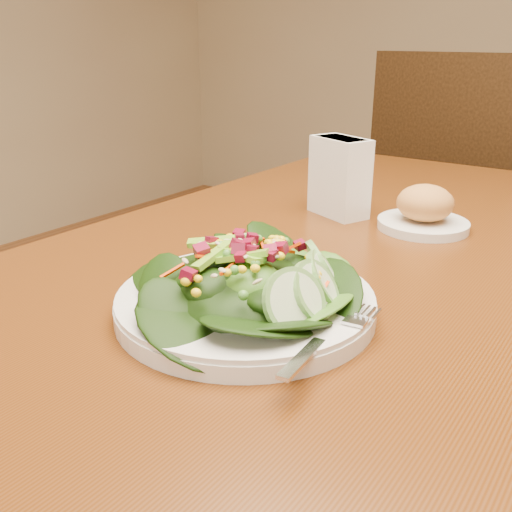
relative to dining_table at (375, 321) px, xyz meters
name	(u,v)px	position (x,y,z in m)	size (l,w,h in m)	color
dining_table	(375,321)	(0.00, 0.00, 0.00)	(0.90, 1.40, 0.75)	#512A10
chair_far	(454,212)	(-0.20, 1.04, -0.12)	(0.54, 0.55, 1.00)	black
salad_plate	(253,290)	(-0.04, -0.25, 0.13)	(0.29, 0.29, 0.08)	silver
bread_plate	(424,211)	(0.00, 0.16, 0.13)	(0.14, 0.14, 0.07)	silver
napkin_holder	(340,175)	(-0.15, 0.15, 0.17)	(0.12, 0.09, 0.13)	white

